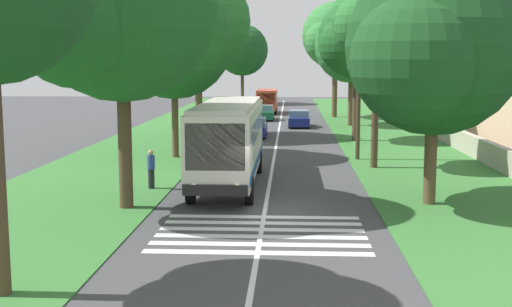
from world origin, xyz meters
The scene contains 22 objects.
ground centered at (0.00, 0.00, 0.00)m, with size 160.00×160.00×0.00m, color #424244.
grass_verge_left centered at (15.00, 8.20, 0.02)m, with size 120.00×8.00×0.04m, color #387533.
grass_verge_right centered at (15.00, -8.20, 0.02)m, with size 120.00×8.00×0.04m, color #387533.
centre_line centered at (15.00, 0.00, 0.00)m, with size 110.00×0.16×0.01m, color silver.
coach_bus centered at (5.04, 1.80, 2.15)m, with size 11.16×2.62×3.73m.
zebra_crossing centered at (-3.26, 0.00, 0.00)m, with size 4.95×6.80×0.01m.
trailing_car_0 centered at (24.44, 1.71, 0.67)m, with size 4.30×1.78×1.43m.
trailing_car_1 centered at (32.14, -1.65, 0.67)m, with size 4.30×1.78×1.43m.
trailing_car_2 centered at (38.67, 1.54, 0.67)m, with size 4.30×1.78×1.43m.
trailing_minibus_0 centered at (46.94, 1.58, 1.55)m, with size 6.00×2.14×2.53m.
roadside_tree_left_0 centered at (13.44, 5.96, 6.59)m, with size 8.55×7.00×10.18m.
roadside_tree_left_1 centered at (0.31, 5.47, 7.34)m, with size 8.99×7.09×11.08m.
roadside_tree_left_2 centered at (62.27, 5.52, 6.77)m, with size 8.38×6.65×10.27m.
roadside_tree_left_3 centered at (23.63, 6.00, 8.13)m, with size 9.31×7.68×12.10m.
roadside_tree_right_0 centered at (22.20, -5.31, 6.88)m, with size 6.61×5.45×9.74m.
roadside_tree_right_1 centered at (33.43, -5.94, 6.63)m, with size 7.57×6.23×9.89m.
roadside_tree_right_2 centered at (42.12, -5.15, 7.90)m, with size 7.74×6.56×11.32m.
roadside_tree_right_3 centered at (10.31, -5.18, 7.51)m, with size 5.73×4.68×9.97m.
roadside_tree_right_4 centered at (1.30, -6.13, 5.92)m, with size 8.00×6.77×9.45m.
utility_pole centered at (13.17, -4.74, 4.09)m, with size 0.24×1.40×7.82m.
roadside_wall centered at (20.00, -11.60, 0.65)m, with size 70.00×0.40×1.23m, color #B2A893.
pedestrian centered at (3.98, 5.12, 0.91)m, with size 0.34×0.34×1.69m.
Camera 1 is at (-24.25, -0.93, 5.54)m, focal length 46.60 mm.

